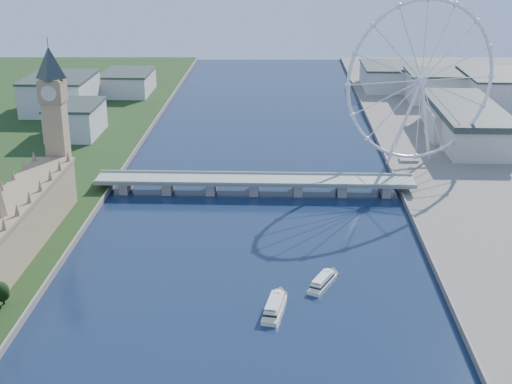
{
  "coord_description": "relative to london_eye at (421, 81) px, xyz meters",
  "views": [
    {
      "loc": [
        17.97,
        -164.42,
        171.39
      ],
      "look_at": [
        4.3,
        210.0,
        33.17
      ],
      "focal_mm": 50.0,
      "sensor_mm": 36.0,
      "label": 1
    }
  ],
  "objects": [
    {
      "name": "tour_boat_near",
      "position": [
        -104.19,
        -220.12,
        -67.52
      ],
      "size": [
        13.22,
        31.83,
        6.84
      ],
      "primitive_type": null,
      "rotation": [
        0.0,
        0.0,
        -0.18
      ],
      "color": "beige",
      "rests_on": "ground"
    },
    {
      "name": "westminster_bridge",
      "position": [
        -119.98,
        -55.08,
        -60.89
      ],
      "size": [
        220.0,
        22.0,
        9.5
      ],
      "color": "gray",
      "rests_on": "ground"
    },
    {
      "name": "big_ben",
      "position": [
        -247.98,
        -77.08,
        -0.95
      ],
      "size": [
        20.02,
        20.02,
        110.0
      ],
      "color": "tan",
      "rests_on": "ground"
    },
    {
      "name": "london_eye",
      "position": [
        0.0,
        0.0,
        0.0
      ],
      "size": [
        113.6,
        39.12,
        124.3
      ],
      "color": "silver",
      "rests_on": "ground"
    },
    {
      "name": "county_hall",
      "position": [
        55.02,
        74.92,
        -67.52
      ],
      "size": [
        54.0,
        144.0,
        35.0
      ],
      "primitive_type": null,
      "color": "beige",
      "rests_on": "ground"
    },
    {
      "name": "tour_boat_far",
      "position": [
        -79.93,
        -193.01,
        -67.52
      ],
      "size": [
        18.18,
        27.92,
        6.07
      ],
      "primitive_type": null,
      "rotation": [
        0.0,
        0.0,
        -0.44
      ],
      "color": "silver",
      "rests_on": "ground"
    },
    {
      "name": "city_skyline",
      "position": [
        -80.75,
        205.0,
        -50.56
      ],
      "size": [
        505.0,
        280.0,
        32.0
      ],
      "color": "beige",
      "rests_on": "ground"
    },
    {
      "name": "parliament_range",
      "position": [
        -247.98,
        -185.08,
        -49.04
      ],
      "size": [
        24.0,
        200.0,
        70.0
      ],
      "color": "tan",
      "rests_on": "ground"
    }
  ]
}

